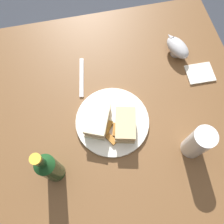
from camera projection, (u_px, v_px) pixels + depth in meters
The scene contains 14 objects.
ground_plane at pixel (112, 151), 1.57m from camera, with size 6.00×6.00×0.00m, color #333842.
dining_table at pixel (112, 135), 1.24m from camera, with size 1.08×0.98×0.73m, color brown.
plate at pixel (112, 121), 0.87m from camera, with size 0.27×0.27×0.01m, color silver.
sandwich_half_left at pixel (98, 120), 0.84m from camera, with size 0.12×0.14×0.06m.
sandwich_half_right at pixel (125, 125), 0.83m from camera, with size 0.10×0.13×0.06m.
potato_wedge_front at pixel (111, 139), 0.83m from camera, with size 0.04×0.02×0.01m, color #AD702D.
potato_wedge_middle at pixel (115, 130), 0.84m from camera, with size 0.05×0.02×0.02m, color #AD702D.
potato_wedge_back at pixel (107, 128), 0.85m from camera, with size 0.05×0.02×0.02m, color gold.
potato_wedge_left_edge at pixel (120, 135), 0.84m from camera, with size 0.05×0.02×0.02m, color #AD702D.
pint_glass at pixel (197, 144), 0.78m from camera, with size 0.07×0.07×0.15m.
gravy_boat at pixel (177, 47), 0.96m from camera, with size 0.10×0.14×0.07m.
cider_bottle at pixel (49, 168), 0.72m from camera, with size 0.06×0.06×0.25m.
napkin at pixel (200, 73), 0.96m from camera, with size 0.11×0.09×0.01m, color silver.
fork at pixel (82, 77), 0.95m from camera, with size 0.18×0.02×0.01m, color silver.
Camera 1 is at (-0.07, -0.35, 1.55)m, focal length 37.28 mm.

